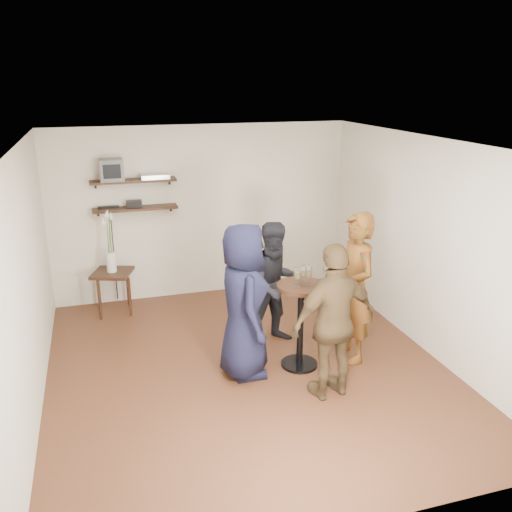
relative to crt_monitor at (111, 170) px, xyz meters
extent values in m
cube|color=#4B2618|center=(1.29, -2.38, -2.04)|extent=(4.50, 5.00, 0.04)
cube|color=white|center=(1.29, -2.38, 0.60)|extent=(4.50, 5.00, 0.04)
cube|color=beige|center=(1.29, 0.15, -0.72)|extent=(4.50, 0.04, 2.60)
cube|color=beige|center=(1.29, -4.89, -0.72)|extent=(4.50, 0.04, 2.60)
cube|color=beige|center=(-0.98, -2.38, -0.72)|extent=(0.04, 5.00, 2.60)
cube|color=beige|center=(3.56, -2.38, -0.72)|extent=(0.04, 5.00, 2.60)
cube|color=black|center=(0.29, 0.00, -0.17)|extent=(1.20, 0.25, 0.04)
cube|color=black|center=(0.29, 0.00, -0.57)|extent=(1.20, 0.25, 0.04)
cube|color=#59595B|center=(0.00, 0.00, 0.00)|extent=(0.32, 0.30, 0.30)
cube|color=silver|center=(0.59, 0.00, -0.12)|extent=(0.40, 0.24, 0.06)
cube|color=black|center=(0.27, 0.00, -0.50)|extent=(0.22, 0.10, 0.10)
cube|color=black|center=(-0.08, 0.05, -0.54)|extent=(0.30, 0.05, 0.03)
cube|color=black|center=(-0.12, -0.28, -1.42)|extent=(0.66, 0.66, 0.04)
cylinder|color=black|center=(-0.32, -0.48, -1.73)|extent=(0.04, 0.04, 0.58)
cylinder|color=black|center=(0.09, -0.48, -1.73)|extent=(0.04, 0.04, 0.58)
cylinder|color=black|center=(-0.32, -0.07, -1.73)|extent=(0.04, 0.04, 0.58)
cylinder|color=black|center=(0.09, -0.07, -1.73)|extent=(0.04, 0.04, 0.58)
cylinder|color=silver|center=(-0.12, -0.28, -1.25)|extent=(0.13, 0.13, 0.29)
cylinder|color=#316C1E|center=(-0.14, -0.28, -0.96)|extent=(0.01, 0.07, 0.52)
cone|color=white|center=(-0.18, -0.28, -0.64)|extent=(0.07, 0.08, 0.11)
cylinder|color=#316C1E|center=(-0.10, -0.27, -0.93)|extent=(0.03, 0.05, 0.58)
cone|color=white|center=(-0.07, -0.25, -0.58)|extent=(0.10, 0.12, 0.12)
cylinder|color=#316C1E|center=(-0.12, -0.29, -0.90)|extent=(0.09, 0.08, 0.63)
cone|color=white|center=(-0.12, -0.32, -0.53)|extent=(0.12, 0.12, 0.12)
cylinder|color=black|center=(1.89, -2.48, -1.02)|extent=(0.56, 0.56, 0.04)
cylinder|color=black|center=(1.89, -2.48, -1.51)|extent=(0.08, 0.08, 0.95)
cylinder|color=black|center=(1.89, -2.48, -2.00)|extent=(0.43, 0.43, 0.03)
cylinder|color=silver|center=(1.82, -2.53, -0.99)|extent=(0.06, 0.06, 0.00)
cylinder|color=silver|center=(1.82, -2.53, -0.94)|extent=(0.01, 0.01, 0.10)
cylinder|color=silver|center=(1.82, -2.53, -0.83)|extent=(0.07, 0.07, 0.12)
cylinder|color=tan|center=(1.82, -2.53, -0.86)|extent=(0.07, 0.07, 0.06)
cylinder|color=silver|center=(1.97, -2.51, -0.99)|extent=(0.07, 0.07, 0.00)
cylinder|color=silver|center=(1.97, -2.51, -0.94)|extent=(0.01, 0.01, 0.10)
cylinder|color=silver|center=(1.97, -2.51, -0.83)|extent=(0.07, 0.07, 0.12)
cylinder|color=tan|center=(1.97, -2.51, -0.86)|extent=(0.07, 0.07, 0.07)
cylinder|color=silver|center=(1.86, -2.41, -0.99)|extent=(0.06, 0.06, 0.00)
cylinder|color=silver|center=(1.86, -2.41, -0.95)|extent=(0.01, 0.01, 0.08)
cylinder|color=silver|center=(1.86, -2.41, -0.86)|extent=(0.06, 0.06, 0.10)
cylinder|color=tan|center=(1.86, -2.41, -0.88)|extent=(0.06, 0.06, 0.06)
cylinder|color=silver|center=(1.92, -2.47, -0.99)|extent=(0.06, 0.06, 0.00)
cylinder|color=silver|center=(1.92, -2.47, -0.94)|extent=(0.01, 0.01, 0.09)
cylinder|color=silver|center=(1.92, -2.47, -0.84)|extent=(0.07, 0.07, 0.11)
cylinder|color=tan|center=(1.92, -2.47, -0.86)|extent=(0.06, 0.06, 0.06)
imported|color=#A91E13|center=(2.56, -2.47, -1.11)|extent=(0.44, 0.66, 1.81)
imported|color=black|center=(1.82, -1.82, -1.22)|extent=(0.83, 0.68, 1.59)
imported|color=black|center=(1.22, -2.45, -1.13)|extent=(0.61, 0.89, 1.77)
imported|color=#49351F|center=(2.00, -3.14, -1.17)|extent=(1.04, 0.57, 1.69)
camera|label=1|loc=(-0.22, -7.78, 1.23)|focal=38.00mm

